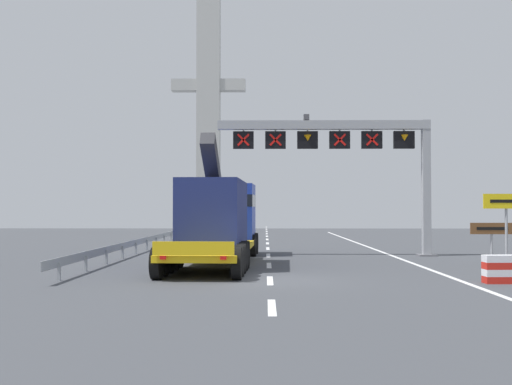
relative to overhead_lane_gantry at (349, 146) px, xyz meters
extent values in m
plane|color=#424449|center=(-4.05, -10.91, -5.58)|extent=(112.00, 112.00, 0.00)
cube|color=silver|center=(-4.12, -16.91, -5.58)|extent=(0.20, 2.60, 0.01)
cube|color=silver|center=(-4.12, -11.24, -5.58)|extent=(0.20, 2.60, 0.01)
cube|color=silver|center=(-4.12, -5.57, -5.58)|extent=(0.20, 2.60, 0.01)
cube|color=silver|center=(-4.12, 0.11, -5.58)|extent=(0.20, 2.60, 0.01)
cube|color=silver|center=(-4.12, 5.78, -5.58)|extent=(0.20, 2.60, 0.01)
cube|color=silver|center=(-4.12, 11.45, -5.58)|extent=(0.20, 2.60, 0.01)
cube|color=silver|center=(-4.12, 17.13, -5.58)|extent=(0.20, 2.60, 0.01)
cube|color=silver|center=(-4.12, 22.80, -5.58)|extent=(0.20, 2.60, 0.01)
cube|color=silver|center=(-4.12, 28.48, -5.58)|extent=(0.20, 2.60, 0.01)
cube|color=silver|center=(-4.12, 34.15, -5.58)|extent=(0.20, 2.60, 0.01)
cube|color=silver|center=(-4.12, 39.82, -5.58)|extent=(0.20, 2.60, 0.01)
cube|color=silver|center=(-4.12, 45.50, -5.58)|extent=(0.20, 2.60, 0.01)
cube|color=silver|center=(-4.12, 51.17, -5.58)|extent=(0.20, 2.60, 0.01)
cube|color=silver|center=(2.15, 1.09, -5.58)|extent=(0.20, 63.00, 0.01)
cube|color=#9EA0A5|center=(3.89, 0.00, -2.13)|extent=(0.40, 0.40, 6.90)
cube|color=slate|center=(3.89, 0.00, -5.54)|extent=(0.90, 0.90, 0.08)
cube|color=#9EA0A5|center=(-1.31, 0.00, 1.06)|extent=(10.79, 0.44, 0.44)
cube|color=#4C4C51|center=(-2.18, 0.00, 1.46)|extent=(0.28, 0.40, 0.28)
cube|color=black|center=(2.78, 0.00, 0.30)|extent=(1.04, 0.24, 0.89)
cube|color=#9EA0A5|center=(2.78, 0.00, 0.79)|extent=(0.08, 0.08, 0.16)
cone|color=orange|center=(2.78, -0.13, 0.39)|extent=(0.38, 0.38, 0.31)
cube|color=black|center=(1.14, 0.00, 0.30)|extent=(1.04, 0.24, 0.89)
cube|color=#9EA0A5|center=(1.14, 0.00, 0.79)|extent=(0.08, 0.08, 0.16)
cube|color=red|center=(1.14, -0.13, 0.30)|extent=(0.63, 0.02, 0.63)
cube|color=red|center=(1.14, -0.13, 0.30)|extent=(0.63, 0.02, 0.63)
cube|color=black|center=(-0.49, 0.00, 0.30)|extent=(1.04, 0.24, 0.89)
cube|color=#9EA0A5|center=(-0.49, 0.00, 0.79)|extent=(0.08, 0.08, 0.16)
cube|color=red|center=(-0.49, -0.13, 0.30)|extent=(0.63, 0.02, 0.63)
cube|color=red|center=(-0.49, -0.13, 0.30)|extent=(0.63, 0.02, 0.63)
cube|color=black|center=(-2.12, 0.00, 0.30)|extent=(1.04, 0.24, 0.89)
cube|color=#9EA0A5|center=(-2.12, 0.00, 0.79)|extent=(0.08, 0.08, 0.16)
cone|color=orange|center=(-2.12, -0.13, 0.39)|extent=(0.38, 0.38, 0.31)
cube|color=black|center=(-3.76, 0.00, 0.30)|extent=(1.04, 0.24, 0.89)
cube|color=#9EA0A5|center=(-3.76, 0.00, 0.79)|extent=(0.08, 0.08, 0.16)
cube|color=red|center=(-3.76, -0.13, 0.30)|extent=(0.63, 0.02, 0.63)
cube|color=red|center=(-3.76, -0.13, 0.30)|extent=(0.63, 0.02, 0.63)
cube|color=black|center=(-5.39, 0.00, 0.30)|extent=(1.04, 0.24, 0.89)
cube|color=#9EA0A5|center=(-5.39, 0.00, 0.79)|extent=(0.08, 0.08, 0.16)
cube|color=red|center=(-5.39, -0.13, 0.30)|extent=(0.63, 0.02, 0.63)
cube|color=red|center=(-5.39, -0.13, 0.30)|extent=(0.63, 0.02, 0.63)
cube|color=yellow|center=(-6.41, -6.47, -4.85)|extent=(3.18, 10.50, 0.24)
cube|color=yellow|center=(-6.61, -11.75, -4.48)|extent=(2.66, 0.18, 0.44)
cylinder|color=black|center=(-7.93, -10.92, -5.03)|extent=(0.36, 1.11, 1.10)
cylinder|color=black|center=(-5.23, -11.02, -5.03)|extent=(0.36, 1.11, 1.10)
cylinder|color=black|center=(-7.89, -9.87, -5.03)|extent=(0.36, 1.11, 1.10)
cylinder|color=black|center=(-5.19, -9.97, -5.03)|extent=(0.36, 1.11, 1.10)
cylinder|color=black|center=(-7.85, -8.82, -5.03)|extent=(0.36, 1.11, 1.10)
cylinder|color=black|center=(-5.15, -8.92, -5.03)|extent=(0.36, 1.11, 1.10)
cylinder|color=black|center=(-7.81, -7.77, -5.03)|extent=(0.36, 1.11, 1.10)
cylinder|color=black|center=(-5.11, -7.87, -5.03)|extent=(0.36, 1.11, 1.10)
cylinder|color=black|center=(-7.77, -6.72, -5.03)|extent=(0.36, 1.11, 1.10)
cylinder|color=black|center=(-5.08, -6.82, -5.03)|extent=(0.36, 1.11, 1.10)
cube|color=#1E38AD|center=(-6.15, 0.62, -3.48)|extent=(2.69, 3.29, 3.10)
cube|color=black|center=(-6.15, 0.62, -2.79)|extent=(2.72, 3.31, 0.60)
cylinder|color=black|center=(-7.41, 1.55, -5.03)|extent=(0.38, 1.11, 1.10)
cylinder|color=black|center=(-4.83, 1.46, -5.03)|extent=(0.38, 1.11, 1.10)
cylinder|color=black|center=(-7.48, -0.45, -5.03)|extent=(0.38, 1.11, 1.10)
cylinder|color=black|center=(-4.91, -0.54, -5.03)|extent=(0.38, 1.11, 1.10)
cube|color=navy|center=(-6.40, -6.07, -3.38)|extent=(2.59, 5.80, 2.70)
cube|color=#2D2D33|center=(-6.43, -6.93, -1.43)|extent=(0.67, 2.96, 2.29)
cube|color=red|center=(-7.59, -11.75, -4.78)|extent=(0.20, 0.07, 0.12)
cube|color=red|center=(-5.63, -11.82, -4.78)|extent=(0.20, 0.07, 0.12)
cylinder|color=#9EA0A5|center=(4.76, -8.33, -4.11)|extent=(0.10, 0.10, 2.94)
cube|color=yellow|center=(4.76, -8.39, -2.92)|extent=(1.74, 0.06, 0.55)
cube|color=black|center=(4.76, -8.42, -2.92)|extent=(1.25, 0.01, 0.12)
cylinder|color=#9EA0A5|center=(4.99, -6.11, -4.68)|extent=(0.10, 0.10, 1.81)
cube|color=brown|center=(4.99, -6.17, -4.01)|extent=(1.77, 0.06, 0.47)
cube|color=black|center=(4.99, -6.21, -4.01)|extent=(1.27, 0.01, 0.12)
cube|color=red|center=(3.21, -11.83, -5.47)|extent=(1.02, 0.53, 0.23)
cube|color=white|center=(3.21, -11.83, -5.25)|extent=(1.02, 0.53, 0.22)
cube|color=red|center=(3.21, -11.83, -5.02)|extent=(1.02, 0.53, 0.23)
cube|color=white|center=(3.21, -11.83, -4.80)|extent=(1.02, 0.53, 0.23)
cube|color=#999EA3|center=(-11.15, 4.18, -4.98)|extent=(0.04, 34.19, 0.32)
cube|color=#999EA3|center=(-11.09, -11.36, -5.28)|extent=(0.10, 0.10, 0.60)
cube|color=#999EA3|center=(-11.09, -8.25, -5.28)|extent=(0.10, 0.10, 0.60)
cube|color=#999EA3|center=(-11.09, -5.14, -5.28)|extent=(0.10, 0.10, 0.60)
cube|color=#999EA3|center=(-11.09, -2.03, -5.28)|extent=(0.10, 0.10, 0.60)
cube|color=#999EA3|center=(-11.09, 1.07, -5.28)|extent=(0.10, 0.10, 0.60)
cube|color=#999EA3|center=(-11.09, 4.18, -5.28)|extent=(0.10, 0.10, 0.60)
cube|color=#999EA3|center=(-11.09, 7.29, -5.28)|extent=(0.10, 0.10, 0.60)
cube|color=#999EA3|center=(-11.09, 10.40, -5.28)|extent=(0.10, 0.10, 0.60)
cube|color=#999EA3|center=(-11.09, 13.51, -5.28)|extent=(0.10, 0.10, 0.60)
cube|color=#999EA3|center=(-11.09, 16.62, -5.28)|extent=(0.10, 0.10, 0.60)
cube|color=#999EA3|center=(-11.09, 19.72, -5.28)|extent=(0.10, 0.10, 0.60)
cube|color=#B7B7B2|center=(-11.18, 44.70, 8.50)|extent=(2.80, 2.00, 28.16)
cube|color=#B7B7B2|center=(-11.18, 44.70, 11.88)|extent=(9.00, 1.60, 1.40)
camera|label=1|loc=(-4.29, -32.20, -3.21)|focal=44.49mm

